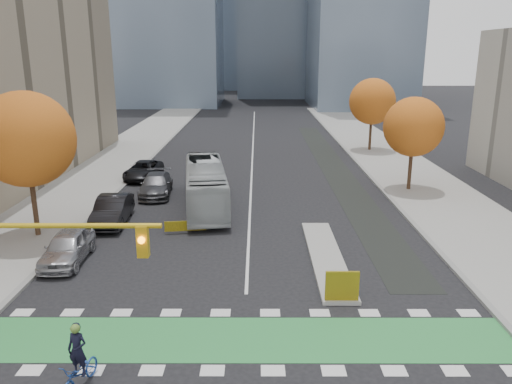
{
  "coord_description": "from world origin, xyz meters",
  "views": [
    {
      "loc": [
        0.47,
        -14.65,
        10.1
      ],
      "look_at": [
        0.41,
        10.82,
        3.0
      ],
      "focal_mm": 35.0,
      "sensor_mm": 36.0,
      "label": 1
    }
  ],
  "objects_px": {
    "parked_car_b": "(112,210)",
    "parked_car_a": "(67,247)",
    "parked_car_d": "(143,170)",
    "hazard_board": "(342,286)",
    "bus": "(206,186)",
    "cyclist": "(79,367)",
    "tree_east_far": "(372,102)",
    "tree_east_near": "(414,127)",
    "parked_car_c": "(156,185)",
    "tree_west": "(26,139)"
  },
  "relations": [
    {
      "from": "parked_car_b",
      "to": "parked_car_a",
      "type": "bearing_deg",
      "value": -98.86
    },
    {
      "from": "parked_car_d",
      "to": "parked_car_b",
      "type": "bearing_deg",
      "value": -83.25
    },
    {
      "from": "hazard_board",
      "to": "bus",
      "type": "bearing_deg",
      "value": 117.25
    },
    {
      "from": "cyclist",
      "to": "parked_car_d",
      "type": "bearing_deg",
      "value": 111.74
    },
    {
      "from": "tree_east_far",
      "to": "parked_car_b",
      "type": "bearing_deg",
      "value": -131.56
    },
    {
      "from": "parked_car_a",
      "to": "parked_car_d",
      "type": "relative_size",
      "value": 0.88
    },
    {
      "from": "tree_east_near",
      "to": "parked_car_a",
      "type": "xyz_separation_m",
      "value": [
        -21.0,
        -13.47,
        -4.08
      ]
    },
    {
      "from": "bus",
      "to": "parked_car_c",
      "type": "height_order",
      "value": "bus"
    },
    {
      "from": "parked_car_b",
      "to": "bus",
      "type": "bearing_deg",
      "value": 28.87
    },
    {
      "from": "tree_west",
      "to": "cyclist",
      "type": "xyz_separation_m",
      "value": [
        6.98,
        -13.29,
        -4.87
      ]
    },
    {
      "from": "cyclist",
      "to": "parked_car_b",
      "type": "bearing_deg",
      "value": 115.53
    },
    {
      "from": "tree_east_far",
      "to": "parked_car_c",
      "type": "height_order",
      "value": "tree_east_far"
    },
    {
      "from": "tree_east_far",
      "to": "parked_car_a",
      "type": "distance_m",
      "value": 36.75
    },
    {
      "from": "tree_west",
      "to": "tree_east_near",
      "type": "height_order",
      "value": "tree_west"
    },
    {
      "from": "bus",
      "to": "parked_car_b",
      "type": "height_order",
      "value": "bus"
    },
    {
      "from": "tree_east_far",
      "to": "parked_car_c",
      "type": "relative_size",
      "value": 1.45
    },
    {
      "from": "tree_east_far",
      "to": "parked_car_d",
      "type": "distance_m",
      "value": 25.15
    },
    {
      "from": "parked_car_a",
      "to": "parked_car_c",
      "type": "relative_size",
      "value": 0.86
    },
    {
      "from": "tree_west",
      "to": "parked_car_d",
      "type": "xyz_separation_m",
      "value": [
        3.0,
        13.77,
        -4.9
      ]
    },
    {
      "from": "tree_east_near",
      "to": "parked_car_d",
      "type": "distance_m",
      "value": 21.73
    },
    {
      "from": "tree_east_near",
      "to": "parked_car_b",
      "type": "relative_size",
      "value": 1.39
    },
    {
      "from": "bus",
      "to": "parked_car_a",
      "type": "relative_size",
      "value": 2.36
    },
    {
      "from": "hazard_board",
      "to": "cyclist",
      "type": "bearing_deg",
      "value": -148.7
    },
    {
      "from": "tree_east_near",
      "to": "parked_car_a",
      "type": "distance_m",
      "value": 25.28
    },
    {
      "from": "tree_east_near",
      "to": "cyclist",
      "type": "xyz_separation_m",
      "value": [
        -17.02,
        -23.29,
        -4.12
      ]
    },
    {
      "from": "tree_east_near",
      "to": "parked_car_b",
      "type": "distance_m",
      "value": 22.14
    },
    {
      "from": "bus",
      "to": "parked_car_d",
      "type": "height_order",
      "value": "bus"
    },
    {
      "from": "hazard_board",
      "to": "bus",
      "type": "relative_size",
      "value": 0.13
    },
    {
      "from": "bus",
      "to": "parked_car_a",
      "type": "xyz_separation_m",
      "value": [
        -6.0,
        -9.27,
        -0.73
      ]
    },
    {
      "from": "parked_car_a",
      "to": "parked_car_d",
      "type": "bearing_deg",
      "value": 88.26
    },
    {
      "from": "hazard_board",
      "to": "tree_east_far",
      "type": "relative_size",
      "value": 0.18
    },
    {
      "from": "tree_east_far",
      "to": "parked_car_c",
      "type": "bearing_deg",
      "value": -138.49
    },
    {
      "from": "bus",
      "to": "parked_car_a",
      "type": "distance_m",
      "value": 11.06
    },
    {
      "from": "cyclist",
      "to": "hazard_board",
      "type": "bearing_deg",
      "value": 44.68
    },
    {
      "from": "parked_car_c",
      "to": "parked_car_d",
      "type": "height_order",
      "value": "parked_car_c"
    },
    {
      "from": "tree_east_far",
      "to": "hazard_board",
      "type": "bearing_deg",
      "value": -104.12
    },
    {
      "from": "parked_car_b",
      "to": "tree_west",
      "type": "bearing_deg",
      "value": -149.16
    },
    {
      "from": "parked_car_b",
      "to": "parked_car_d",
      "type": "bearing_deg",
      "value": 89.9
    },
    {
      "from": "cyclist",
      "to": "parked_car_d",
      "type": "relative_size",
      "value": 0.43
    },
    {
      "from": "parked_car_a",
      "to": "hazard_board",
      "type": "bearing_deg",
      "value": -20.14
    },
    {
      "from": "tree_east_near",
      "to": "bus",
      "type": "xyz_separation_m",
      "value": [
        -15.0,
        -4.21,
        -3.36
      ]
    },
    {
      "from": "tree_east_near",
      "to": "parked_car_c",
      "type": "xyz_separation_m",
      "value": [
        -18.97,
        -1.23,
        -4.1
      ]
    },
    {
      "from": "tree_west",
      "to": "tree_east_near",
      "type": "bearing_deg",
      "value": 22.62
    },
    {
      "from": "cyclist",
      "to": "bus",
      "type": "height_order",
      "value": "bus"
    },
    {
      "from": "tree_west",
      "to": "bus",
      "type": "xyz_separation_m",
      "value": [
        9.0,
        5.79,
        -4.11
      ]
    },
    {
      "from": "tree_west",
      "to": "bus",
      "type": "bearing_deg",
      "value": 32.76
    },
    {
      "from": "tree_east_near",
      "to": "parked_car_a",
      "type": "relative_size",
      "value": 1.55
    },
    {
      "from": "tree_west",
      "to": "parked_car_b",
      "type": "relative_size",
      "value": 1.62
    },
    {
      "from": "tree_east_far",
      "to": "bus",
      "type": "distance_m",
      "value": 25.74
    },
    {
      "from": "tree_east_near",
      "to": "tree_east_far",
      "type": "height_order",
      "value": "tree_east_far"
    }
  ]
}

